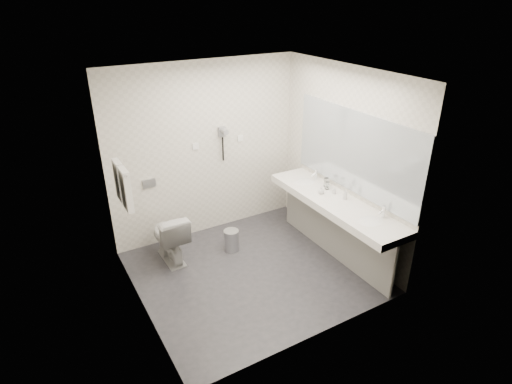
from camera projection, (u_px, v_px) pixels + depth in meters
floor at (252, 272)px, 5.47m from camera, size 2.80×2.80×0.00m
ceiling at (251, 75)px, 4.38m from camera, size 2.80×2.80×0.00m
wall_back at (206, 151)px, 5.94m from camera, size 2.80×0.00×2.80m
wall_front at (321, 234)px, 3.91m from camera, size 2.80×0.00×2.80m
wall_left at (132, 213)px, 4.29m from camera, size 0.00×2.60×2.60m
wall_right at (344, 162)px, 5.56m from camera, size 0.00×2.60×2.60m
vanity_counter at (334, 203)px, 5.48m from camera, size 0.55×2.20×0.10m
vanity_panel at (333, 231)px, 5.67m from camera, size 0.03×2.15×0.75m
vanity_post_near at (394, 270)px, 4.87m from camera, size 0.06×0.06×0.75m
vanity_post_far at (291, 200)px, 6.49m from camera, size 0.06×0.06×0.75m
mirror at (355, 152)px, 5.31m from camera, size 0.02×2.20×1.05m
basin_near at (371, 222)px, 4.95m from camera, size 0.40×0.31×0.05m
basin_far at (305, 183)px, 5.97m from camera, size 0.40×0.31×0.05m
faucet_near at (384, 211)px, 5.00m from camera, size 0.04×0.04×0.15m
faucet_far at (316, 174)px, 6.02m from camera, size 0.04×0.04×0.15m
soap_bottle_a at (334, 191)px, 5.59m from camera, size 0.06×0.06×0.09m
soap_bottle_b at (321, 190)px, 5.59m from camera, size 0.11×0.11×0.10m
soap_bottle_c at (345, 194)px, 5.44m from camera, size 0.06×0.06×0.14m
glass_left at (327, 186)px, 5.72m from camera, size 0.07×0.07×0.11m
glass_right at (326, 182)px, 5.80m from camera, size 0.07×0.07×0.12m
toilet at (169, 236)px, 5.58m from camera, size 0.40×0.70×0.70m
flush_plate at (149, 183)px, 5.67m from camera, size 0.18×0.02×0.12m
pedal_bin at (231, 241)px, 5.87m from camera, size 0.24×0.24×0.29m
bin_lid at (231, 231)px, 5.80m from camera, size 0.21×0.21×0.02m
towel_rail at (119, 167)px, 4.61m from camera, size 0.02×0.62×0.02m
towel_near at (126, 190)px, 4.60m from camera, size 0.07×0.24×0.48m
towel_far at (120, 181)px, 4.82m from camera, size 0.07×0.24×0.48m
dryer_cradle at (222, 132)px, 5.92m from camera, size 0.10×0.04×0.14m
dryer_barrel at (224, 131)px, 5.85m from camera, size 0.08×0.14×0.08m
dryer_cord at (223, 149)px, 6.02m from camera, size 0.02×0.02×0.35m
switch_plate_a at (196, 146)px, 5.82m from camera, size 0.09×0.02×0.09m
switch_plate_b at (240, 138)px, 6.13m from camera, size 0.09×0.02×0.09m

